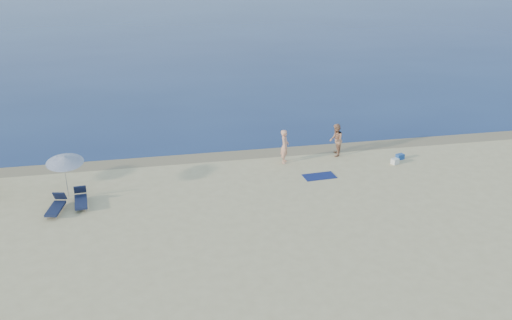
{
  "coord_description": "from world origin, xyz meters",
  "views": [
    {
      "loc": [
        -6.24,
        -13.75,
        13.36
      ],
      "look_at": [
        -0.25,
        16.0,
        1.0
      ],
      "focal_mm": 45.0,
      "sensor_mm": 36.0,
      "label": 1
    }
  ],
  "objects_px": {
    "person_right": "(336,140)",
    "umbrella_near": "(65,160)",
    "blue_cooler": "(400,157)",
    "person_left": "(285,146)"
  },
  "relations": [
    {
      "from": "person_left",
      "to": "blue_cooler",
      "type": "xyz_separation_m",
      "value": [
        6.39,
        -0.83,
        -0.79
      ]
    },
    {
      "from": "person_right",
      "to": "umbrella_near",
      "type": "distance_m",
      "value": 14.63
    },
    {
      "from": "person_left",
      "to": "umbrella_near",
      "type": "relative_size",
      "value": 0.81
    },
    {
      "from": "person_right",
      "to": "blue_cooler",
      "type": "xyz_separation_m",
      "value": [
        3.34,
        -1.25,
        -0.77
      ]
    },
    {
      "from": "person_left",
      "to": "person_right",
      "type": "distance_m",
      "value": 3.08
    },
    {
      "from": "person_right",
      "to": "umbrella_near",
      "type": "height_order",
      "value": "umbrella_near"
    },
    {
      "from": "person_right",
      "to": "blue_cooler",
      "type": "height_order",
      "value": "person_right"
    },
    {
      "from": "umbrella_near",
      "to": "person_right",
      "type": "bearing_deg",
      "value": 13.83
    },
    {
      "from": "blue_cooler",
      "to": "person_left",
      "type": "bearing_deg",
      "value": 155.81
    },
    {
      "from": "blue_cooler",
      "to": "umbrella_near",
      "type": "xyz_separation_m",
      "value": [
        -17.66,
        -1.51,
        1.84
      ]
    }
  ]
}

